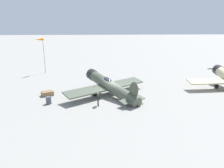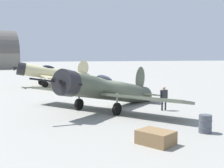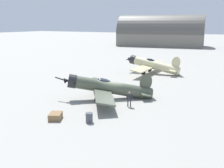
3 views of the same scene
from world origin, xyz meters
TOP-DOWN VIEW (x-y plane):
  - ground_plane at (0.00, 0.00)m, footprint 400.00×400.00m
  - airplane_foreground at (0.43, 0.30)m, footprint 10.61×11.38m
  - airplane_mid_apron at (1.71, -17.88)m, footprint 9.87×12.86m
  - ground_crew_mechanic at (-3.19, 1.91)m, footprint 0.65×0.29m
  - equipment_crate at (1.21, 8.79)m, footprint 1.67×1.83m
  - fuel_drum at (-2.03, 7.93)m, footprint 0.67×0.67m
  - distant_hangar at (19.98, -74.91)m, footprint 33.87×19.51m

SIDE VIEW (x-z plane):
  - ground_plane at x=0.00m, z-range 0.00..0.00m
  - equipment_crate at x=1.21m, z-range 0.00..0.60m
  - fuel_drum at x=-2.03m, z-range 0.00..0.90m
  - ground_crew_mechanic at x=-3.19m, z-range 0.18..1.87m
  - airplane_foreground at x=0.43m, z-range -0.27..3.09m
  - airplane_mid_apron at x=1.71m, z-range -0.11..3.27m
  - distant_hangar at x=19.98m, z-range -3.08..11.26m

